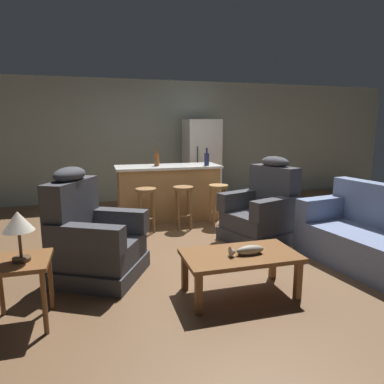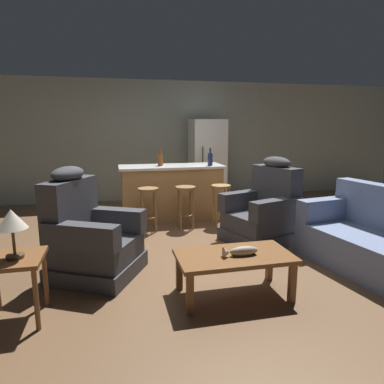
{
  "view_description": "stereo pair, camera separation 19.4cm",
  "coord_description": "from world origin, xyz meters",
  "views": [
    {
      "loc": [
        -1.19,
        -4.44,
        1.62
      ],
      "look_at": [
        0.03,
        -0.1,
        0.75
      ],
      "focal_mm": 32.0,
      "sensor_mm": 36.0,
      "label": 1
    },
    {
      "loc": [
        -1.01,
        -4.49,
        1.62
      ],
      "look_at": [
        0.03,
        -0.1,
        0.75
      ],
      "focal_mm": 32.0,
      "sensor_mm": 36.0,
      "label": 2
    }
  ],
  "objects": [
    {
      "name": "ground_plane",
      "position": [
        0.0,
        0.0,
        0.0
      ],
      "size": [
        12.0,
        12.0,
        0.0
      ],
      "color": "brown"
    },
    {
      "name": "back_wall",
      "position": [
        0.0,
        3.12,
        1.3
      ],
      "size": [
        12.0,
        0.05,
        2.6
      ],
      "color": "#939E93",
      "rests_on": "ground_plane"
    },
    {
      "name": "coffee_table",
      "position": [
        0.1,
        -1.58,
        0.36
      ],
      "size": [
        1.1,
        0.6,
        0.42
      ],
      "color": "brown",
      "rests_on": "ground_plane"
    },
    {
      "name": "fish_figurine",
      "position": [
        0.14,
        -1.63,
        0.46
      ],
      "size": [
        0.34,
        0.1,
        0.1
      ],
      "color": "#4C3823",
      "rests_on": "coffee_table"
    },
    {
      "name": "recliner_near_lamp",
      "position": [
        -1.27,
        -0.76,
        0.42
      ],
      "size": [
        1.13,
        1.13,
        1.2
      ],
      "rotation": [
        0.0,
        0.0,
        -0.48
      ],
      "color": "#3D3D42",
      "rests_on": "ground_plane"
    },
    {
      "name": "recliner_near_island",
      "position": [
        1.06,
        -0.15,
        0.42
      ],
      "size": [
        1.07,
        1.07,
        1.2
      ],
      "rotation": [
        0.0,
        0.0,
        3.48
      ],
      "color": "#3D3D42",
      "rests_on": "ground_plane"
    },
    {
      "name": "end_table",
      "position": [
        -1.84,
        -1.57,
        0.46
      ],
      "size": [
        0.48,
        0.48,
        0.56
      ],
      "color": "brown",
      "rests_on": "ground_plane"
    },
    {
      "name": "table_lamp",
      "position": [
        -1.81,
        -1.59,
        0.87
      ],
      "size": [
        0.24,
        0.24,
        0.41
      ],
      "color": "#4C3823",
      "rests_on": "end_table"
    },
    {
      "name": "kitchen_island",
      "position": [
        0.0,
        1.35,
        0.48
      ],
      "size": [
        1.8,
        0.7,
        0.95
      ],
      "color": "#AD7F4C",
      "rests_on": "ground_plane"
    },
    {
      "name": "bar_stool_left",
      "position": [
        -0.48,
        0.72,
        0.47
      ],
      "size": [
        0.32,
        0.32,
        0.68
      ],
      "color": "olive",
      "rests_on": "ground_plane"
    },
    {
      "name": "bar_stool_middle",
      "position": [
        0.11,
        0.72,
        0.47
      ],
      "size": [
        0.32,
        0.32,
        0.68
      ],
      "color": "olive",
      "rests_on": "ground_plane"
    },
    {
      "name": "bar_stool_right",
      "position": [
        0.71,
        0.72,
        0.47
      ],
      "size": [
        0.32,
        0.32,
        0.68
      ],
      "color": "#A87A47",
      "rests_on": "ground_plane"
    },
    {
      "name": "refrigerator",
      "position": [
        0.99,
        2.55,
        0.88
      ],
      "size": [
        0.7,
        0.69,
        1.76
      ],
      "color": "white",
      "rests_on": "ground_plane"
    },
    {
      "name": "bottle_tall_green",
      "position": [
        -0.19,
        1.35,
        1.07
      ],
      "size": [
        0.09,
        0.09,
        0.31
      ],
      "color": "brown",
      "rests_on": "kitchen_island"
    },
    {
      "name": "bottle_short_amber",
      "position": [
        0.65,
        1.17,
        1.07
      ],
      "size": [
        0.08,
        0.08,
        0.3
      ],
      "color": "#23284C",
      "rests_on": "kitchen_island"
    }
  ]
}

